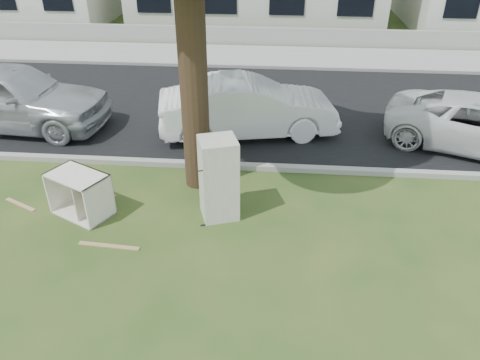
# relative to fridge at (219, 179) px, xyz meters

# --- Properties ---
(ground) EXTENTS (120.00, 120.00, 0.00)m
(ground) POSITION_rel_fridge_xyz_m (-0.18, -0.68, -0.79)
(ground) COLOR #284418
(road) EXTENTS (120.00, 7.00, 0.01)m
(road) POSITION_rel_fridge_xyz_m (-0.18, 5.32, -0.78)
(road) COLOR black
(road) RESTS_ON ground
(kerb_near) EXTENTS (120.00, 0.18, 0.12)m
(kerb_near) POSITION_rel_fridge_xyz_m (-0.18, 1.77, -0.79)
(kerb_near) COLOR gray
(kerb_near) RESTS_ON ground
(kerb_far) EXTENTS (120.00, 0.18, 0.12)m
(kerb_far) POSITION_rel_fridge_xyz_m (-0.18, 8.87, -0.79)
(kerb_far) COLOR gray
(kerb_far) RESTS_ON ground
(sidewalk) EXTENTS (120.00, 2.80, 0.01)m
(sidewalk) POSITION_rel_fridge_xyz_m (-0.18, 10.32, -0.78)
(sidewalk) COLOR gray
(sidewalk) RESTS_ON ground
(low_wall) EXTENTS (120.00, 0.15, 0.70)m
(low_wall) POSITION_rel_fridge_xyz_m (-0.18, 11.92, -0.44)
(low_wall) COLOR gray
(low_wall) RESTS_ON ground
(fridge) EXTENTS (0.80, 0.78, 1.57)m
(fridge) POSITION_rel_fridge_xyz_m (0.00, 0.00, 0.00)
(fridge) COLOR beige
(fridge) RESTS_ON ground
(cabinet) EXTENTS (1.26, 1.08, 0.84)m
(cabinet) POSITION_rel_fridge_xyz_m (-2.58, -0.17, -0.37)
(cabinet) COLOR white
(cabinet) RESTS_ON ground
(plank_a) EXTENTS (1.09, 0.16, 0.02)m
(plank_a) POSITION_rel_fridge_xyz_m (-1.78, -1.11, -0.77)
(plank_a) COLOR #A88A51
(plank_a) RESTS_ON ground
(plank_b) EXTENTS (0.76, 0.43, 0.02)m
(plank_b) POSITION_rel_fridge_xyz_m (-3.91, -0.02, -0.78)
(plank_b) COLOR tan
(plank_b) RESTS_ON ground
(plank_c) EXTENTS (0.51, 0.83, 0.02)m
(plank_c) POSITION_rel_fridge_xyz_m (-2.41, 0.09, -0.77)
(plank_c) COLOR tan
(plank_c) RESTS_ON ground
(car_center) EXTENTS (4.56, 2.37, 1.43)m
(car_center) POSITION_rel_fridge_xyz_m (0.28, 3.57, -0.07)
(car_center) COLOR white
(car_center) RESTS_ON ground
(car_left) EXTENTS (5.03, 2.30, 1.67)m
(car_left) POSITION_rel_fridge_xyz_m (-5.73, 3.49, 0.05)
(car_left) COLOR #9FA2A6
(car_left) RESTS_ON ground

